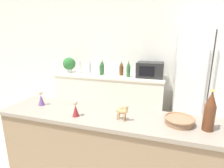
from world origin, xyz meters
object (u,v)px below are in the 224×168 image
back_bottle_2 (128,69)px  wise_man_figurine_blue (41,99)px  fruit_bowl (179,120)px  back_bottle_0 (103,67)px  wine_bottle (210,112)px  potted_plant (69,64)px  camel_figurine (122,111)px  refrigerator (204,83)px  microwave (150,70)px  back_bottle_3 (101,68)px  paper_towel_roll (79,67)px  wise_man_figurine_crimson (76,110)px  back_bottle_4 (90,67)px  back_bottle_1 (121,68)px

back_bottle_2 → wise_man_figurine_blue: 1.82m
fruit_bowl → wise_man_figurine_blue: size_ratio=1.57×
back_bottle_0 → wine_bottle: bearing=-51.0°
potted_plant → camel_figurine: size_ratio=2.19×
refrigerator → back_bottle_0: refrigerator is taller
back_bottle_0 → potted_plant: bearing=-175.6°
microwave → back_bottle_3: 0.94m
paper_towel_roll → wise_man_figurine_crimson: bearing=-62.7°
wine_bottle → back_bottle_2: bearing=119.4°
paper_towel_roll → back_bottle_0: bearing=6.7°
back_bottle_0 → back_bottle_2: 0.60m
back_bottle_2 → back_bottle_3: bearing=177.7°
back_bottle_3 → wine_bottle: 2.39m
wine_bottle → camel_figurine: (-0.66, -0.03, -0.07)m
wise_man_figurine_crimson → wise_man_figurine_blue: bearing=164.1°
potted_plant → back_bottle_4: potted_plant is taller
microwave → paper_towel_roll: bearing=-179.8°
back_bottle_4 → wise_man_figurine_crimson: size_ratio=2.01×
refrigerator → back_bottle_1: bearing=174.9°
microwave → fruit_bowl: microwave is taller
camel_figurine → back_bottle_3: bearing=115.9°
back_bottle_0 → wise_man_figurine_crimson: bearing=-76.1°
back_bottle_4 → wine_bottle: (1.86, -1.93, 0.03)m
refrigerator → paper_towel_roll: 2.38m
back_bottle_0 → back_bottle_2: back_bottle_2 is taller
microwave → wine_bottle: 2.00m
camel_figurine → fruit_bowl: bearing=8.6°
back_bottle_0 → back_bottle_2: size_ratio=0.94×
potted_plant → wise_man_figurine_blue: size_ratio=2.06×
back_bottle_3 → back_bottle_2: bearing=-2.3°
back_bottle_3 → refrigerator: bearing=-0.6°
fruit_bowl → wise_man_figurine_crimson: bearing=-172.2°
microwave → back_bottle_0: size_ratio=1.64×
back_bottle_1 → microwave: bearing=-2.4°
potted_plant → back_bottle_0: size_ratio=1.08×
wise_man_figurine_blue → wise_man_figurine_crimson: 0.50m
refrigerator → camel_figurine: bearing=-117.4°
refrigerator → back_bottle_0: 1.88m
refrigerator → fruit_bowl: (-0.48, -1.75, 0.08)m
paper_towel_roll → wise_man_figurine_crimson: size_ratio=1.78×
back_bottle_3 → back_bottle_0: bearing=100.4°
refrigerator → camel_figurine: 2.05m
paper_towel_roll → back_bottle_3: bearing=-8.6°
refrigerator → wise_man_figurine_blue: 2.53m
back_bottle_4 → wise_man_figurine_blue: size_ratio=1.90×
back_bottle_1 → back_bottle_3: bearing=-163.8°
back_bottle_0 → back_bottle_4: (-0.28, -0.02, -0.00)m
back_bottle_1 → wise_man_figurine_crimson: size_ratio=1.93×
microwave → back_bottle_0: back_bottle_0 is taller
refrigerator → potted_plant: bearing=177.7°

